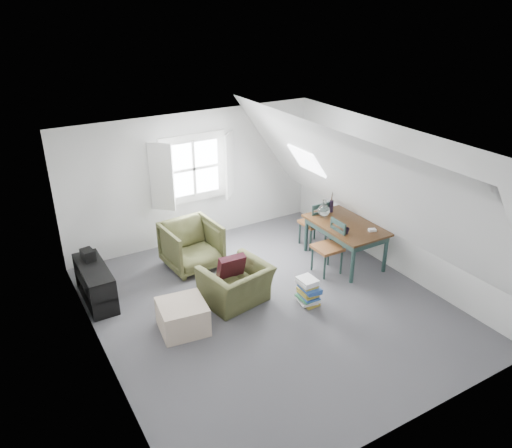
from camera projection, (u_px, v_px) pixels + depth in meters
floor at (269, 306)px, 7.76m from camera, size 5.50×5.50×0.00m
ceiling at (272, 151)px, 6.69m from camera, size 5.50×5.50×0.00m
wall_back at (193, 178)px, 9.37m from camera, size 5.00×0.00×5.00m
wall_front at (413, 338)px, 5.08m from camera, size 5.00×0.00×5.00m
wall_left at (96, 280)px, 6.08m from camera, size 0.00×5.50×5.50m
wall_right at (397, 201)px, 8.37m from camera, size 0.00×5.50×5.50m
slope_left at (167, 225)px, 6.29m from camera, size 3.19×5.50×4.48m
slope_right at (356, 181)px, 7.71m from camera, size 3.19×5.50×4.48m
dormer_window at (194, 169)px, 9.23m from camera, size 1.71×0.35×1.30m
skylight at (307, 161)px, 8.74m from camera, size 0.35×0.75×0.47m
armchair_near at (236, 301)px, 7.87m from camera, size 1.11×1.01×0.63m
armchair_far at (193, 266)px, 8.88m from camera, size 0.95×0.98×0.83m
throw_pillow at (231, 267)px, 7.75m from camera, size 0.43×0.26×0.44m
ottoman at (183, 317)px, 7.14m from camera, size 0.73×0.73×0.44m
dining_table at (345, 229)px, 8.79m from camera, size 0.88×1.47×0.73m
demijohn at (324, 210)px, 8.98m from camera, size 0.22×0.22×0.31m
vase_twigs at (331, 206)px, 9.17m from camera, size 0.07×0.08×0.57m
cup at (346, 234)px, 8.40m from camera, size 0.12×0.12×0.10m
paper_box at (372, 230)px, 8.48m from camera, size 0.14×0.12×0.04m
dining_chair_far at (314, 223)px, 9.39m from camera, size 0.44×0.44×0.93m
dining_chair_near at (329, 246)px, 8.51m from camera, size 0.44×0.44×0.94m
media_shelf at (96, 286)px, 7.78m from camera, size 0.39×1.18×0.60m
electronics_box at (88, 255)px, 7.83m from camera, size 0.21×0.26×0.19m
magazine_stack at (308, 291)px, 7.73m from camera, size 0.33×0.39×0.44m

